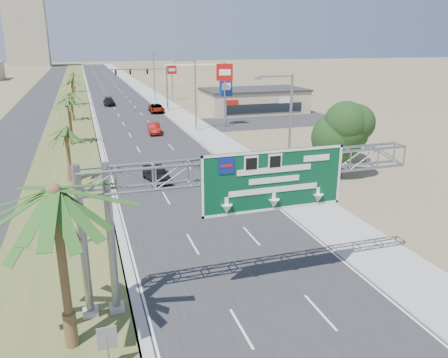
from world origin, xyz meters
name	(u,v)px	position (x,y,z in m)	size (l,w,h in m)	color
road	(113,91)	(0.00, 110.00, 0.01)	(12.00, 300.00, 0.02)	#28282B
sidewalk_right	(146,90)	(8.50, 110.00, 0.05)	(4.00, 300.00, 0.10)	#9E9B93
median_grass	(73,93)	(-10.00, 110.00, 0.06)	(7.00, 300.00, 0.12)	#4B5E29
opposing_road	(43,94)	(-17.00, 110.00, 0.01)	(8.00, 300.00, 0.02)	#28282B
sign_gantry	(240,180)	(-1.06, 9.93, 6.06)	(16.75, 1.24, 7.50)	gray
palm_near	(54,192)	(-9.20, 8.00, 6.93)	(5.70, 5.70, 8.35)	brown
palm_row_b	(66,130)	(-9.50, 32.00, 4.90)	(3.99, 3.99, 5.95)	brown
palm_row_c	(68,99)	(-9.50, 48.00, 5.66)	(3.99, 3.99, 6.75)	brown
palm_row_d	(71,94)	(-9.50, 66.00, 4.42)	(3.99, 3.99, 5.45)	brown
palm_row_e	(72,80)	(-9.50, 85.00, 5.09)	(3.99, 3.99, 6.15)	brown
palm_row_f	(73,74)	(-9.50, 110.00, 4.71)	(3.99, 3.99, 5.75)	brown
streetlight_near	(287,143)	(7.30, 22.00, 4.69)	(3.27, 0.44, 10.00)	gray
streetlight_mid	(194,98)	(7.30, 52.00, 4.69)	(3.27, 0.44, 10.00)	gray
streetlight_far	(154,79)	(7.30, 88.00, 4.69)	(3.27, 0.44, 10.00)	gray
signal_mast	(156,85)	(5.17, 71.97, 4.85)	(10.28, 0.71, 8.00)	gray
store_building	(254,101)	(22.00, 66.00, 2.00)	(18.00, 10.00, 4.00)	tan
oak_near	(343,130)	(15.00, 26.00, 4.53)	(4.50, 4.50, 6.80)	brown
oak_far	(347,128)	(18.00, 30.00, 3.82)	(3.50, 3.50, 5.60)	brown
median_signback_a	(107,341)	(-7.80, 6.00, 1.45)	(0.75, 0.08, 2.08)	gray
median_signback_b	(83,224)	(-8.50, 18.00, 1.45)	(0.75, 0.08, 2.08)	gray
tower_distant	(27,32)	(-32.00, 250.00, 17.50)	(20.00, 16.00, 35.00)	tan
building_distant_right	(196,72)	(30.00, 140.00, 2.50)	(20.00, 12.00, 5.00)	tan
car_left_lane	(156,173)	(-2.00, 29.71, 0.84)	(1.99, 4.95, 1.69)	black
car_mid_lane	(154,128)	(1.39, 51.84, 0.74)	(1.57, 4.50, 1.48)	maroon
car_right_lane	(156,108)	(4.92, 71.05, 0.75)	(2.50, 5.42, 1.51)	gray
car_far	(109,102)	(-2.70, 83.14, 0.76)	(2.13, 5.24, 1.52)	black
pole_sign_red_near	(225,76)	(12.26, 53.38, 7.52)	(2.40, 0.86, 9.51)	gray
pole_sign_blue	(226,88)	(13.00, 54.96, 5.63)	(2.01, 0.43, 7.63)	gray
pole_sign_red_far	(172,72)	(11.28, 87.46, 6.01)	(2.20, 0.89, 7.66)	gray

